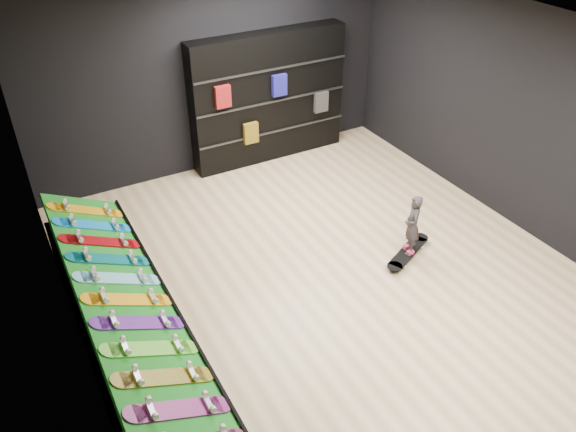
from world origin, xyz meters
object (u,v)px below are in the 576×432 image
floor_skateboard (408,254)px  child (411,235)px  back_shelving (268,98)px  display_rack (130,335)px

floor_skateboard → child: child is taller
back_shelving → floor_skateboard: bearing=-85.2°
display_rack → child: bearing=-2.0°
child → floor_skateboard: bearing=180.0°
display_rack → back_shelving: (3.42, 3.32, 0.83)m
back_shelving → floor_skateboard: (0.29, -3.45, -1.04)m
display_rack → floor_skateboard: display_rack is taller
floor_skateboard → child: 0.30m
display_rack → floor_skateboard: 3.71m
back_shelving → floor_skateboard: back_shelving is taller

